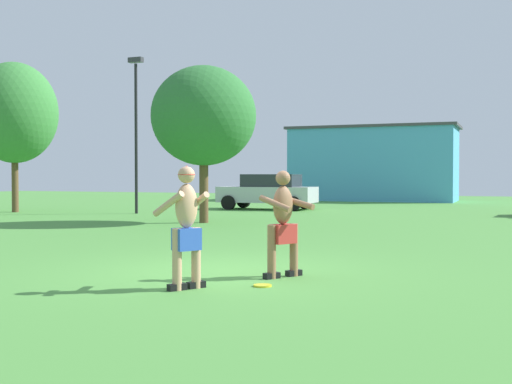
# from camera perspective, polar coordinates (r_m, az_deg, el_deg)

# --- Properties ---
(ground_plane) EXTENTS (80.00, 80.00, 0.00)m
(ground_plane) POSITION_cam_1_polar(r_m,az_deg,el_deg) (10.41, -3.31, -7.07)
(ground_plane) COLOR #4C8E3D
(player_with_cap) EXTENTS (0.76, 0.69, 1.68)m
(player_with_cap) POSITION_cam_1_polar(r_m,az_deg,el_deg) (8.77, -6.21, -2.64)
(player_with_cap) COLOR black
(player_with_cap) RESTS_ON ground_plane
(player_in_red) EXTENTS (0.80, 0.70, 1.62)m
(player_in_red) POSITION_cam_1_polar(r_m,az_deg,el_deg) (9.74, 2.43, -2.64)
(player_in_red) COLOR black
(player_in_red) RESTS_ON ground_plane
(frisbee) EXTENTS (0.26, 0.26, 0.03)m
(frisbee) POSITION_cam_1_polar(r_m,az_deg,el_deg) (9.04, 0.58, -8.30)
(frisbee) COLOR yellow
(frisbee) RESTS_ON ground_plane
(car_silver_near_post) EXTENTS (4.33, 2.09, 1.58)m
(car_silver_near_post) POSITION_cam_1_polar(r_m,az_deg,el_deg) (28.84, 1.10, 0.08)
(car_silver_near_post) COLOR silver
(car_silver_near_post) RESTS_ON ground_plane
(lamp_post) EXTENTS (0.60, 0.24, 6.24)m
(lamp_post) POSITION_cam_1_polar(r_m,az_deg,el_deg) (26.29, -10.59, 6.37)
(lamp_post) COLOR black
(lamp_post) RESTS_ON ground_plane
(outbuilding_behind_lot) EXTENTS (9.97, 4.41, 4.45)m
(outbuilding_behind_lot) POSITION_cam_1_polar(r_m,az_deg,el_deg) (39.45, 10.38, 2.49)
(outbuilding_behind_lot) COLOR #4C9ED1
(outbuilding_behind_lot) RESTS_ON ground_plane
(tree_left_field) EXTENTS (3.54, 3.54, 6.22)m
(tree_left_field) POSITION_cam_1_polar(r_m,az_deg,el_deg) (28.67, -20.64, 6.58)
(tree_left_field) COLOR brown
(tree_left_field) RESTS_ON ground_plane
(tree_right_field) EXTENTS (3.40, 3.40, 5.08)m
(tree_right_field) POSITION_cam_1_polar(r_m,az_deg,el_deg) (20.96, -4.66, 6.73)
(tree_right_field) COLOR brown
(tree_right_field) RESTS_ON ground_plane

